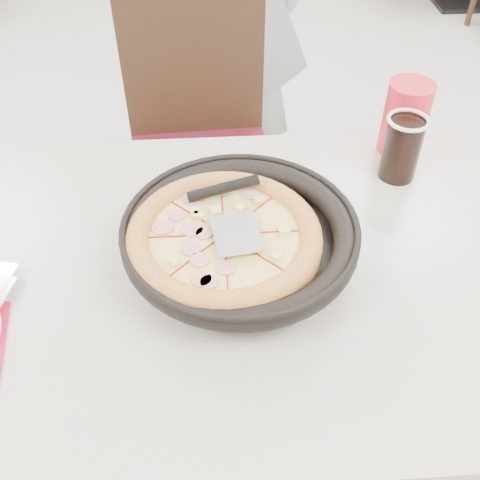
{
  "coord_description": "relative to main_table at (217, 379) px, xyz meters",
  "views": [
    {
      "loc": [
        0.17,
        -1.27,
        1.48
      ],
      "look_at": [
        0.21,
        -0.57,
        0.8
      ],
      "focal_mm": 42.0,
      "sensor_mm": 36.0,
      "label": 1
    }
  ],
  "objects": [
    {
      "name": "pizza_server",
      "position": [
        0.05,
        -0.02,
        0.47
      ],
      "size": [
        0.09,
        0.11,
        0.0
      ],
      "primitive_type": "cube",
      "rotation": [
        0.0,
        0.0,
        0.15
      ],
      "color": "white",
      "rests_on": "pizza"
    },
    {
      "name": "red_cup",
      "position": [
        0.43,
        0.33,
        0.45
      ],
      "size": [
        0.1,
        0.1,
        0.16
      ],
      "primitive_type": "cylinder",
      "rotation": [
        0.0,
        0.0,
        -0.02
      ],
      "color": "red",
      "rests_on": "main_table"
    },
    {
      "name": "pizza_pan",
      "position": [
        0.05,
        0.01,
        0.42
      ],
      "size": [
        0.37,
        0.37,
        0.01
      ],
      "primitive_type": "cylinder",
      "rotation": [
        0.0,
        0.0,
        -0.02
      ],
      "color": "black",
      "rests_on": "trivet"
    },
    {
      "name": "pizza",
      "position": [
        0.03,
        -0.01,
        0.44
      ],
      "size": [
        0.34,
        0.34,
        0.02
      ],
      "primitive_type": "cylinder",
      "rotation": [
        0.0,
        0.0,
        -0.02
      ],
      "color": "#D58F44",
      "rests_on": "pizza_pan"
    },
    {
      "name": "chair_far",
      "position": [
        -0.02,
        0.68,
        0.1
      ],
      "size": [
        0.44,
        0.44,
        0.95
      ],
      "primitive_type": null,
      "rotation": [
        0.0,
        0.0,
        3.2
      ],
      "color": "black",
      "rests_on": "floor"
    },
    {
      "name": "main_table",
      "position": [
        0.0,
        0.0,
        0.0
      ],
      "size": [
        1.22,
        0.83,
        0.75
      ],
      "primitive_type": null,
      "rotation": [
        0.0,
        0.0,
        -0.02
      ],
      "color": "beige",
      "rests_on": "floor"
    },
    {
      "name": "trivet",
      "position": [
        0.06,
        -0.0,
        0.39
      ],
      "size": [
        0.13,
        0.13,
        0.04
      ],
      "primitive_type": "cylinder",
      "rotation": [
        0.0,
        0.0,
        -0.02
      ],
      "color": "black",
      "rests_on": "main_table"
    },
    {
      "name": "cola_glass",
      "position": [
        0.4,
        0.23,
        0.44
      ],
      "size": [
        0.08,
        0.08,
        0.13
      ],
      "primitive_type": "cylinder",
      "rotation": [
        0.0,
        0.0,
        -0.02
      ],
      "color": "black",
      "rests_on": "main_table"
    },
    {
      "name": "floor",
      "position": [
        -0.16,
        0.58,
        -0.38
      ],
      "size": [
        7.0,
        7.0,
        0.0
      ],
      "primitive_type": "plane",
      "color": "#ACACA7",
      "rests_on": "ground"
    }
  ]
}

